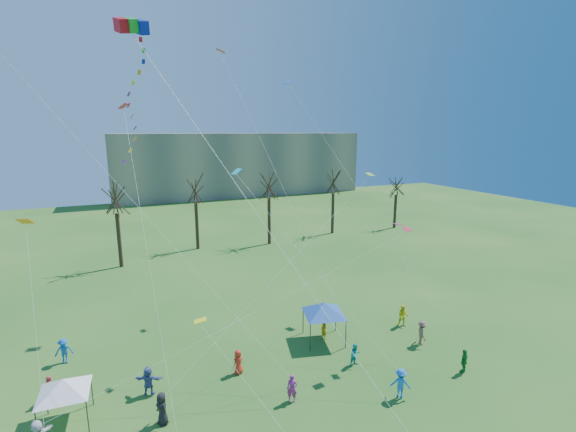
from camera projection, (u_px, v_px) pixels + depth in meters
name	position (u px, v px, depth m)	size (l,w,h in m)	color
distant_building	(239.00, 164.00, 99.97)	(60.00, 14.00, 15.00)	gray
bare_tree_row	(187.00, 199.00, 50.56)	(68.44, 9.37, 10.56)	black
big_box_kite	(139.00, 103.00, 20.92)	(5.71, 7.24, 24.37)	red
canopy_tent_white	(63.00, 386.00, 21.40)	(3.55, 3.55, 2.67)	#3F3F44
canopy_tent_blue	(324.00, 308.00, 29.97)	(3.94, 3.94, 3.06)	#3F3F44
festival_crowd	(247.00, 378.00, 24.34)	(26.49, 14.93, 1.84)	red
small_kites_aloft	(244.00, 169.00, 27.42)	(27.73, 18.38, 32.58)	orange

